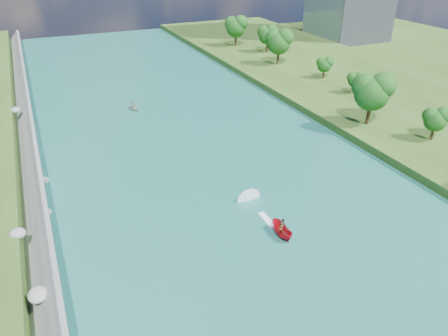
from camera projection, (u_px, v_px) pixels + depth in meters
name	position (u px, v px, depth m)	size (l,w,h in m)	color
ground	(283.00, 256.00, 50.91)	(260.00, 260.00, 0.00)	#2D5119
river_water	(216.00, 179.00, 66.96)	(55.00, 240.00, 0.10)	#1B6862
riprap_bank	(34.00, 212.00, 55.91)	(5.20, 236.00, 4.38)	slate
trees_east	(344.00, 76.00, 92.95)	(16.65, 141.23, 11.51)	#124512
motorboat	(275.00, 224.00, 55.35)	(3.60, 18.82, 2.09)	#B80E1B
raft	(134.00, 108.00, 93.01)	(3.15, 3.73, 1.65)	gray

